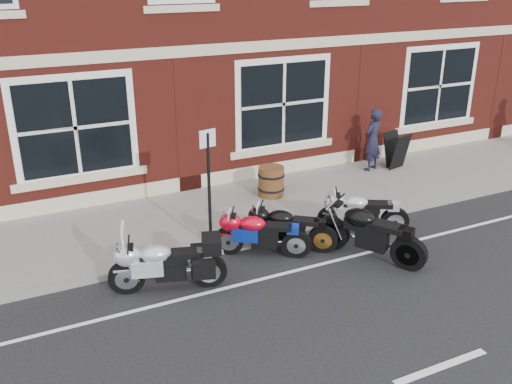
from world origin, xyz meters
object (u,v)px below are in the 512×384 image
Objects in this scene: parking_sign at (209,181)px; moto_sport_black at (288,226)px; a_board_sign at (396,150)px; moto_naked_black at (369,230)px; barrel_planter at (271,181)px; pedestrian_left at (373,140)px; moto_sport_silver at (361,211)px; moto_sport_red at (260,232)px; moto_touring_silver at (164,262)px.

moto_sport_black is at bearing -31.57° from parking_sign.
a_board_sign is at bearing -24.06° from moto_sport_black.
moto_naked_black is 2.81× the size of barrel_planter.
moto_sport_black is at bearing 12.03° from pedestrian_left.
parking_sign reaches higher than moto_sport_black.
moto_sport_silver is 2.50m from barrel_planter.
moto_sport_black is 1.65× the size of a_board_sign.
moto_sport_silver is 2.44× the size of barrel_planter.
a_board_sign is at bearing -31.50° from moto_sport_red.
parking_sign is (-2.59, 1.49, 0.90)m from moto_naked_black.
pedestrian_left is (6.63, 3.18, 0.40)m from moto_touring_silver.
moto_sport_red is 1.73× the size of a_board_sign.
moto_sport_silver is (4.33, 0.40, -0.05)m from moto_touring_silver.
a_board_sign is (2.99, 2.65, 0.11)m from moto_sport_silver.
moto_sport_black is (2.61, 0.40, -0.05)m from moto_touring_silver.
moto_sport_black is 0.96× the size of pedestrian_left.
moto_sport_silver is at bearing -58.06° from moto_sport_red.
a_board_sign is at bearing -19.70° from moto_sport_silver.
moto_touring_silver reaches higher than moto_sport_silver.
parking_sign is at bearing -0.08° from pedestrian_left.
moto_sport_black is 1.79m from parking_sign.
moto_sport_black is at bearing -163.62° from a_board_sign.
moto_touring_silver is 2.79× the size of barrel_planter.
a_board_sign is 1.35× the size of barrel_planter.
barrel_planter is (-0.36, 3.30, -0.10)m from moto_naked_black.
parking_sign is (-0.81, 0.53, 0.99)m from moto_sport_red.
moto_naked_black is 1.21× the size of pedestrian_left.
pedestrian_left is at bearing -18.67° from moto_sport_black.
pedestrian_left is at bearing 155.44° from a_board_sign.
moto_sport_red is 1.38m from parking_sign.
moto_touring_silver reaches higher than moto_sport_black.
moto_touring_silver is 1.20× the size of pedestrian_left.
moto_sport_red is at bearing -166.42° from a_board_sign.
a_board_sign reaches higher than moto_sport_black.
moto_touring_silver is at bearing -170.36° from a_board_sign.
moto_sport_black is at bearing -57.76° from moto_sport_red.
moto_touring_silver is 4.40m from barrel_planter.
pedestrian_left reaches higher than a_board_sign.
moto_touring_silver reaches higher than barrel_planter.
moto_touring_silver is 1.25× the size of moto_sport_black.
barrel_planter is at bearing 28.08° from parking_sign.
pedestrian_left is at bearing -26.88° from moto_sport_red.
moto_sport_silver is 1.09m from moto_naked_black.
pedestrian_left is 3.25m from barrel_planter.
parking_sign is (-6.10, -2.12, 0.88)m from a_board_sign.
pedestrian_left reaches higher than moto_sport_black.
barrel_planter is 3.04m from parking_sign.
moto_naked_black is 3.12m from parking_sign.
moto_naked_black is at bearing -40.82° from parking_sign.
moto_sport_silver is 1.05× the size of pedestrian_left.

